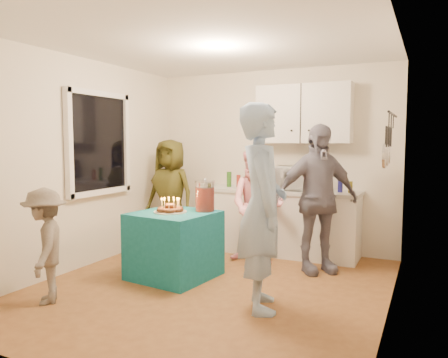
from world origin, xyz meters
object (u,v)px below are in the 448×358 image
at_px(woman_back_left, 170,194).
at_px(woman_back_right, 317,199).
at_px(child_near_left, 45,246).
at_px(man_birthday, 262,207).
at_px(woman_back_center, 257,206).
at_px(microwave, 295,178).
at_px(punch_jar, 205,197).
at_px(counter, 278,223).
at_px(party_table, 174,245).

relative_size(woman_back_left, woman_back_right, 0.90).
bearing_deg(woman_back_right, child_near_left, -174.93).
distance_m(man_birthday, woman_back_right, 1.38).
bearing_deg(woman_back_left, woman_back_center, -4.42).
distance_m(woman_back_left, woman_back_right, 2.25).
xyz_separation_m(microwave, woman_back_center, (-0.34, -0.57, -0.33)).
bearing_deg(woman_back_left, punch_jar, -38.09).
bearing_deg(woman_back_right, punch_jar, 171.33).
distance_m(counter, microwave, 0.68).
distance_m(counter, man_birthday, 2.13).
bearing_deg(woman_back_center, man_birthday, -72.19).
distance_m(microwave, man_birthday, 2.02).
height_order(man_birthday, woman_back_center, man_birthday).
bearing_deg(woman_back_center, woman_back_right, -10.20).
height_order(punch_jar, woman_back_center, woman_back_center).
height_order(microwave, party_table, microwave).
distance_m(party_table, woman_back_left, 1.49).
xyz_separation_m(counter, woman_back_left, (-1.54, -0.37, 0.37)).
distance_m(microwave, woman_back_left, 1.84).
relative_size(man_birthday, woman_back_right, 1.08).
relative_size(counter, woman_back_left, 1.37).
height_order(punch_jar, woman_back_right, woman_back_right).
relative_size(counter, man_birthday, 1.14).
height_order(woman_back_right, child_near_left, woman_back_right).
distance_m(microwave, party_table, 1.96).
bearing_deg(punch_jar, man_birthday, -34.99).
xyz_separation_m(microwave, party_table, (-0.99, -1.55, -0.69)).
xyz_separation_m(party_table, man_birthday, (1.25, -0.45, 0.59)).
distance_m(counter, woman_back_left, 1.63).
bearing_deg(woman_back_left, woman_back_right, -3.43).
relative_size(punch_jar, man_birthday, 0.18).
bearing_deg(microwave, man_birthday, -83.52).
distance_m(man_birthday, woman_back_center, 1.57).
distance_m(man_birthday, child_near_left, 2.14).
relative_size(counter, party_table, 2.59).
relative_size(woman_back_right, child_near_left, 1.58).
xyz_separation_m(woman_back_left, child_near_left, (0.09, -2.41, -0.24)).
height_order(party_table, woman_back_right, woman_back_right).
bearing_deg(man_birthday, punch_jar, 29.03).
bearing_deg(man_birthday, microwave, -18.53).
relative_size(counter, punch_jar, 6.47).
relative_size(counter, child_near_left, 1.95).
bearing_deg(punch_jar, child_near_left, -124.69).
relative_size(man_birthday, woman_back_left, 1.21).
relative_size(punch_jar, woman_back_left, 0.21).
bearing_deg(party_table, man_birthday, -19.89).
relative_size(microwave, woman_back_center, 0.39).
xyz_separation_m(party_table, child_near_left, (-0.71, -1.22, 0.18)).
xyz_separation_m(punch_jar, child_near_left, (-1.00, -1.44, -0.37)).
bearing_deg(counter, man_birthday, -75.88).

